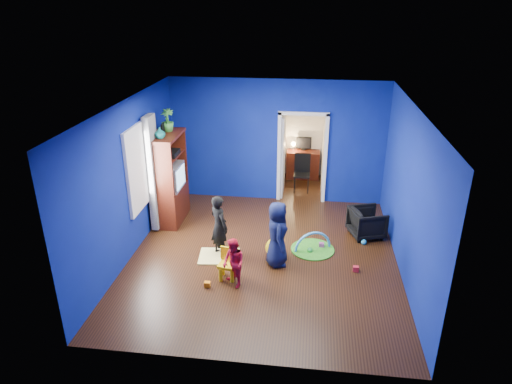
# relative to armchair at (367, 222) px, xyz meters

# --- Properties ---
(floor) EXTENTS (5.00, 5.50, 0.01)m
(floor) POSITION_rel_armchair_xyz_m (-2.01, -1.11, -0.30)
(floor) COLOR black
(floor) RESTS_ON ground
(ceiling) EXTENTS (5.00, 5.50, 0.01)m
(ceiling) POSITION_rel_armchair_xyz_m (-2.01, -1.11, 2.60)
(ceiling) COLOR white
(ceiling) RESTS_ON wall_back
(wall_back) EXTENTS (5.00, 0.02, 2.90)m
(wall_back) POSITION_rel_armchair_xyz_m (-2.01, 1.64, 1.15)
(wall_back) COLOR navy
(wall_back) RESTS_ON floor
(wall_front) EXTENTS (5.00, 0.02, 2.90)m
(wall_front) POSITION_rel_armchair_xyz_m (-2.01, -3.86, 1.15)
(wall_front) COLOR navy
(wall_front) RESTS_ON floor
(wall_left) EXTENTS (0.02, 5.50, 2.90)m
(wall_left) POSITION_rel_armchair_xyz_m (-4.51, -1.11, 1.15)
(wall_left) COLOR navy
(wall_left) RESTS_ON floor
(wall_right) EXTENTS (0.02, 5.50, 2.90)m
(wall_right) POSITION_rel_armchair_xyz_m (0.49, -1.11, 1.15)
(wall_right) COLOR navy
(wall_right) RESTS_ON floor
(alcove) EXTENTS (1.00, 1.75, 2.50)m
(alcove) POSITION_rel_armchair_xyz_m (-1.41, 2.52, 0.95)
(alcove) COLOR silver
(alcove) RESTS_ON floor
(armchair) EXTENTS (0.83, 0.82, 0.60)m
(armchair) POSITION_rel_armchair_xyz_m (0.00, 0.00, 0.00)
(armchair) COLOR black
(armchair) RESTS_ON floor
(child_black) EXTENTS (0.52, 0.52, 1.23)m
(child_black) POSITION_rel_armchair_xyz_m (-2.85, -1.12, 0.31)
(child_black) COLOR black
(child_black) RESTS_ON floor
(child_navy) EXTENTS (0.50, 0.67, 1.24)m
(child_navy) POSITION_rel_armchair_xyz_m (-1.74, -1.31, 0.32)
(child_navy) COLOR #0F1838
(child_navy) RESTS_ON floor
(toddler_red) EXTENTS (0.53, 0.54, 0.88)m
(toddler_red) POSITION_rel_armchair_xyz_m (-2.41, -2.09, 0.14)
(toddler_red) COLOR red
(toddler_red) RESTS_ON floor
(vase) EXTENTS (0.21, 0.21, 0.22)m
(vase) POSITION_rel_armchair_xyz_m (-4.22, -0.08, 1.77)
(vase) COLOR #0B535C
(vase) RESTS_ON tv_armoire
(potted_plant) EXTENTS (0.30, 0.30, 0.47)m
(potted_plant) POSITION_rel_armchair_xyz_m (-4.22, 0.44, 1.90)
(potted_plant) COLOR #388D33
(potted_plant) RESTS_ON tv_armoire
(tv_armoire) EXTENTS (0.58, 1.14, 1.96)m
(tv_armoire) POSITION_rel_armchair_xyz_m (-4.22, 0.22, 0.68)
(tv_armoire) COLOR #3C150A
(tv_armoire) RESTS_ON floor
(crt_tv) EXTENTS (0.46, 0.70, 0.54)m
(crt_tv) POSITION_rel_armchair_xyz_m (-4.18, 0.22, 0.72)
(crt_tv) COLOR silver
(crt_tv) RESTS_ON tv_armoire
(yellow_blanket) EXTENTS (0.81, 0.67, 0.03)m
(yellow_blanket) POSITION_rel_armchair_xyz_m (-2.85, -1.22, -0.29)
(yellow_blanket) COLOR #F2E07A
(yellow_blanket) RESTS_ON floor
(hopper_ball) EXTENTS (0.38, 0.38, 0.38)m
(hopper_ball) POSITION_rel_armchair_xyz_m (-1.79, -1.06, -0.11)
(hopper_ball) COLOR yellow
(hopper_ball) RESTS_ON floor
(kid_chair) EXTENTS (0.33, 0.33, 0.50)m
(kid_chair) POSITION_rel_armchair_xyz_m (-2.56, -1.89, -0.05)
(kid_chair) COLOR yellow
(kid_chair) RESTS_ON floor
(play_mat) EXTENTS (0.84, 0.84, 0.02)m
(play_mat) POSITION_rel_armchair_xyz_m (-1.09, -0.73, -0.29)
(play_mat) COLOR green
(play_mat) RESTS_ON floor
(toy_arch) EXTENTS (0.72, 0.34, 0.76)m
(toy_arch) POSITION_rel_armchair_xyz_m (-1.09, -0.73, -0.28)
(toy_arch) COLOR #3F8CD8
(toy_arch) RESTS_ON floor
(window_left) EXTENTS (0.03, 0.95, 1.55)m
(window_left) POSITION_rel_armchair_xyz_m (-4.50, -0.76, 1.25)
(window_left) COLOR white
(window_left) RESTS_ON wall_left
(curtain) EXTENTS (0.14, 0.42, 2.40)m
(curtain) POSITION_rel_armchair_xyz_m (-4.38, -0.21, 0.95)
(curtain) COLOR slate
(curtain) RESTS_ON floor
(doorway) EXTENTS (1.16, 0.10, 2.10)m
(doorway) POSITION_rel_armchair_xyz_m (-1.41, 1.64, 0.75)
(doorway) COLOR white
(doorway) RESTS_ON floor
(study_desk) EXTENTS (0.88, 0.44, 0.75)m
(study_desk) POSITION_rel_armchair_xyz_m (-1.41, 3.15, 0.07)
(study_desk) COLOR #3D140A
(study_desk) RESTS_ON floor
(desk_monitor) EXTENTS (0.40, 0.05, 0.32)m
(desk_monitor) POSITION_rel_armchair_xyz_m (-1.41, 3.27, 0.65)
(desk_monitor) COLOR black
(desk_monitor) RESTS_ON study_desk
(desk_lamp) EXTENTS (0.14, 0.14, 0.14)m
(desk_lamp) POSITION_rel_armchair_xyz_m (-1.69, 3.21, 0.63)
(desk_lamp) COLOR #FFD88C
(desk_lamp) RESTS_ON study_desk
(folding_chair) EXTENTS (0.40, 0.40, 0.92)m
(folding_chair) POSITION_rel_armchair_xyz_m (-1.41, 2.19, 0.16)
(folding_chair) COLOR black
(folding_chair) RESTS_ON floor
(book_shelf) EXTENTS (0.88, 0.24, 0.04)m
(book_shelf) POSITION_rel_armchair_xyz_m (-1.41, 3.26, 1.72)
(book_shelf) COLOR white
(book_shelf) RESTS_ON study_desk
(toy_0) EXTENTS (0.10, 0.08, 0.10)m
(toy_0) POSITION_rel_armchair_xyz_m (-0.31, -1.39, -0.25)
(toy_0) COLOR red
(toy_0) RESTS_ON floor
(toy_1) EXTENTS (0.11, 0.11, 0.11)m
(toy_1) POSITION_rel_armchair_xyz_m (-0.07, -0.38, -0.25)
(toy_1) COLOR #2399C8
(toy_1) RESTS_ON floor
(toy_2) EXTENTS (0.10, 0.08, 0.10)m
(toy_2) POSITION_rel_armchair_xyz_m (-2.86, -2.20, -0.25)
(toy_2) COLOR orange
(toy_2) RESTS_ON floor
(toy_3) EXTENTS (0.11, 0.11, 0.11)m
(toy_3) POSITION_rel_armchair_xyz_m (-1.14, -0.83, -0.25)
(toy_3) COLOR green
(toy_3) RESTS_ON floor
(toy_4) EXTENTS (0.10, 0.08, 0.10)m
(toy_4) POSITION_rel_armchair_xyz_m (-0.91, -0.62, -0.25)
(toy_4) COLOR #B9458A
(toy_4) RESTS_ON floor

